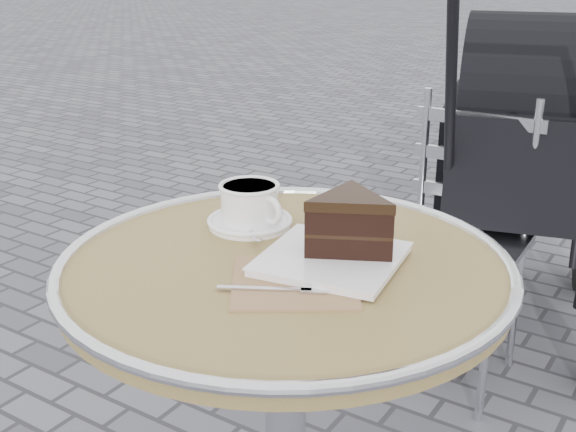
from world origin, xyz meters
The scene contains 5 objects.
cafe_table centered at (0.00, 0.00, 0.57)m, with size 0.72×0.72×0.74m.
cappuccino_set centered at (-0.14, 0.10, 0.77)m, with size 0.15×0.16×0.08m.
cake_plate_set centered at (0.08, 0.05, 0.78)m, with size 0.26×0.33×0.11m.
bistro_chair centered at (-0.05, 1.01, 0.51)m, with size 0.38×0.38×0.82m.
baby_stroller centered at (0.00, 1.46, 0.52)m, with size 0.77×1.20×1.15m.
Camera 1 is at (0.57, -0.87, 1.19)m, focal length 45.00 mm.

